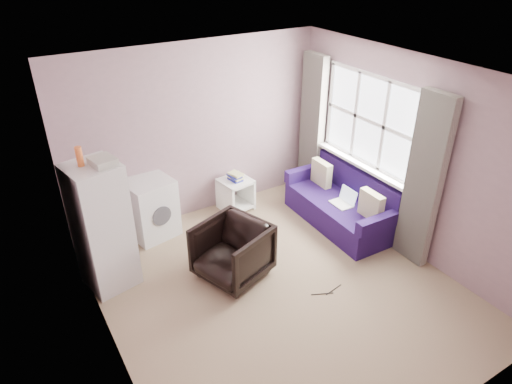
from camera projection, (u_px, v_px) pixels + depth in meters
room at (283, 195)px, 4.81m from camera, size 3.84×4.24×2.54m
armchair at (232, 249)px, 5.42m from camera, size 0.92×0.95×0.78m
fridge at (102, 226)px, 5.12m from camera, size 0.64×0.63×1.77m
washing_machine at (150, 206)px, 6.19m from camera, size 0.69×0.69×0.83m
side_table at (236, 192)px, 6.86m from camera, size 0.49×0.49×0.60m
sofa at (343, 205)px, 6.52m from camera, size 0.83×1.77×0.78m
window_dressing at (361, 150)px, 6.19m from camera, size 0.17×2.62×2.18m
floor_cables at (328, 292)px, 5.34m from camera, size 0.42×0.12×0.01m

